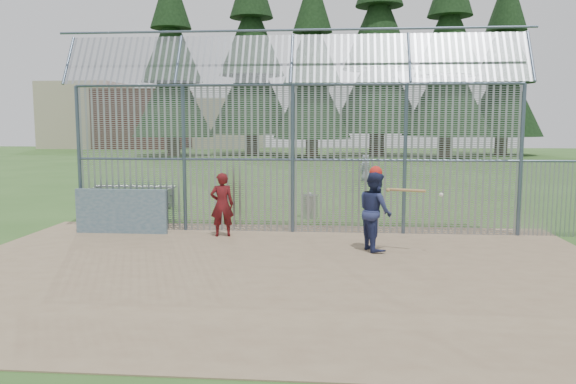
# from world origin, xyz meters

# --- Properties ---
(ground) EXTENTS (120.00, 120.00, 0.00)m
(ground) POSITION_xyz_m (0.00, 0.00, 0.00)
(ground) COLOR #2D511E
(ground) RESTS_ON ground
(dirt_infield) EXTENTS (14.00, 10.00, 0.02)m
(dirt_infield) POSITION_xyz_m (0.00, -0.50, 0.01)
(dirt_infield) COLOR #756047
(dirt_infield) RESTS_ON ground
(dugout_wall) EXTENTS (2.50, 0.12, 1.20)m
(dugout_wall) POSITION_xyz_m (-4.60, 2.90, 0.62)
(dugout_wall) COLOR #38566B
(dugout_wall) RESTS_ON dirt_infield
(batter) EXTENTS (0.97, 1.09, 1.85)m
(batter) POSITION_xyz_m (2.09, 1.42, 0.95)
(batter) COLOR navy
(batter) RESTS_ON dirt_infield
(onlooker) EXTENTS (0.69, 0.54, 1.68)m
(onlooker) POSITION_xyz_m (-1.80, 2.74, 0.86)
(onlooker) COLOR maroon
(onlooker) RESTS_ON dirt_infield
(bg_kid_standing) EXTENTS (0.80, 0.79, 1.40)m
(bg_kid_standing) POSITION_xyz_m (2.72, 17.77, 0.70)
(bg_kid_standing) COLOR gray
(bg_kid_standing) RESTS_ON ground
(bg_kid_seated) EXTENTS (0.54, 0.51, 0.90)m
(bg_kid_seated) POSITION_xyz_m (2.62, 17.73, 0.45)
(bg_kid_seated) COLOR slate
(bg_kid_seated) RESTS_ON ground
(batting_gear) EXTENTS (1.62, 0.59, 0.65)m
(batting_gear) POSITION_xyz_m (2.21, 1.39, 1.78)
(batting_gear) COLOR red
(batting_gear) RESTS_ON ground
(trash_can) EXTENTS (0.56, 0.56, 0.82)m
(trash_can) POSITION_xyz_m (0.36, 5.96, 0.38)
(trash_can) COLOR #96999E
(trash_can) RESTS_ON ground
(bleacher) EXTENTS (3.00, 0.95, 0.72)m
(bleacher) POSITION_xyz_m (-6.10, 7.72, 0.41)
(bleacher) COLOR slate
(bleacher) RESTS_ON ground
(backstop_fence) EXTENTS (20.09, 0.81, 5.30)m
(backstop_fence) POSITION_xyz_m (1.81, 3.43, 2.36)
(backstop_fence) COLOR #47566B
(backstop_fence) RESTS_ON ground
(conifer_row) EXTENTS (38.48, 12.26, 20.20)m
(conifer_row) POSITION_xyz_m (1.93, 41.51, 10.83)
(conifer_row) COLOR #332319
(conifer_row) RESTS_ON ground
(distant_buildings) EXTENTS (26.50, 10.50, 8.00)m
(distant_buildings) POSITION_xyz_m (-23.18, 56.49, 3.60)
(distant_buildings) COLOR brown
(distant_buildings) RESTS_ON ground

